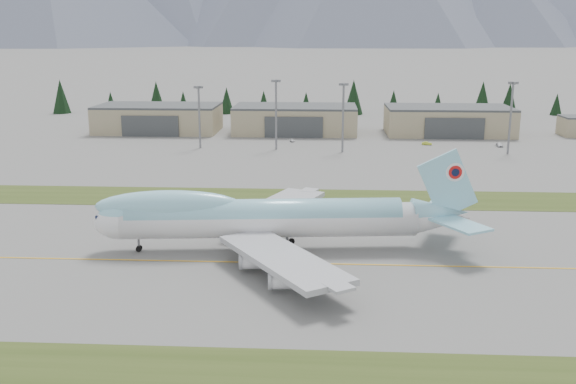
# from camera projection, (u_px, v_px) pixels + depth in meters

# --- Properties ---
(ground) EXTENTS (7000.00, 7000.00, 0.00)m
(ground) POSITION_uv_depth(u_px,v_px,m) (343.00, 264.00, 109.49)
(ground) COLOR #5F5E5C
(ground) RESTS_ON ground
(grass_strip_near) EXTENTS (400.00, 14.00, 0.08)m
(grass_strip_near) POSITION_uv_depth(u_px,v_px,m) (353.00, 381.00, 72.66)
(grass_strip_near) COLOR #344518
(grass_strip_near) RESTS_ON ground
(grass_strip_far) EXTENTS (400.00, 18.00, 0.08)m
(grass_strip_far) POSITION_uv_depth(u_px,v_px,m) (338.00, 199.00, 153.11)
(grass_strip_far) COLOR #344518
(grass_strip_far) RESTS_ON ground
(taxiway_line_main) EXTENTS (400.00, 0.40, 0.02)m
(taxiway_line_main) POSITION_uv_depth(u_px,v_px,m) (343.00, 264.00, 109.49)
(taxiway_line_main) COLOR gold
(taxiway_line_main) RESTS_ON ground
(boeing_747_freighter) EXTENTS (70.21, 60.27, 18.47)m
(boeing_747_freighter) POSITION_uv_depth(u_px,v_px,m) (266.00, 217.00, 115.62)
(boeing_747_freighter) COLOR white
(boeing_747_freighter) RESTS_ON ground
(hangar_left) EXTENTS (48.00, 26.60, 10.80)m
(hangar_left) POSITION_uv_depth(u_px,v_px,m) (159.00, 118.00, 257.30)
(hangar_left) COLOR tan
(hangar_left) RESTS_ON ground
(hangar_center) EXTENTS (48.00, 26.60, 10.80)m
(hangar_center) POSITION_uv_depth(u_px,v_px,m) (295.00, 119.00, 254.32)
(hangar_center) COLOR tan
(hangar_center) RESTS_ON ground
(hangar_right) EXTENTS (48.00, 26.60, 10.80)m
(hangar_right) POSITION_uv_depth(u_px,v_px,m) (448.00, 120.00, 251.06)
(hangar_right) COLOR tan
(hangar_right) RESTS_ON ground
(floodlight_masts) EXTENTS (106.18, 8.56, 23.49)m
(floodlight_masts) POSITION_uv_depth(u_px,v_px,m) (332.00, 103.00, 212.24)
(floodlight_masts) COLOR slate
(floodlight_masts) RESTS_ON ground
(service_vehicle_a) EXTENTS (2.09, 3.40, 1.08)m
(service_vehicle_a) POSITION_uv_depth(u_px,v_px,m) (292.00, 142.00, 233.76)
(service_vehicle_a) COLOR silver
(service_vehicle_a) RESTS_ON ground
(service_vehicle_b) EXTENTS (3.72, 1.95, 1.17)m
(service_vehicle_b) POSITION_uv_depth(u_px,v_px,m) (427.00, 145.00, 227.26)
(service_vehicle_b) COLOR #B8CC33
(service_vehicle_b) RESTS_ON ground
(service_vehicle_c) EXTENTS (1.89, 4.55, 1.31)m
(service_vehicle_c) POSITION_uv_depth(u_px,v_px,m) (499.00, 147.00, 223.71)
(service_vehicle_c) COLOR silver
(service_vehicle_c) RESTS_ON ground
(conifer_belt) EXTENTS (269.76, 15.12, 16.81)m
(conifer_belt) POSITION_uv_depth(u_px,v_px,m) (317.00, 99.00, 313.28)
(conifer_belt) COLOR black
(conifer_belt) RESTS_ON ground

